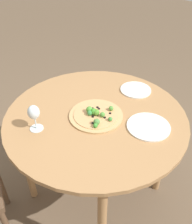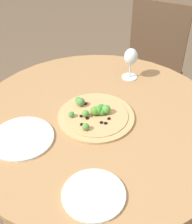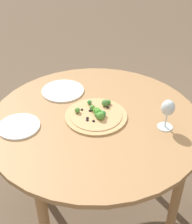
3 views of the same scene
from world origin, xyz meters
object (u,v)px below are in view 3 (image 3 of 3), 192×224
object	(u,v)px
plate_near	(63,91)
plate_far	(19,126)
pizza	(96,114)
wine_glass	(168,109)

from	to	relation	value
plate_near	plate_far	size ratio (longest dim) A/B	1.17
pizza	wine_glass	world-z (taller)	wine_glass
pizza	plate_far	bearing A→B (deg)	-92.82
plate_near	wine_glass	bearing A→B (deg)	42.02
wine_glass	plate_near	xyz separation A→B (m)	(-0.47, -0.42, -0.10)
plate_far	plate_near	bearing A→B (deg)	134.56
pizza	wine_glass	bearing A→B (deg)	59.14
wine_glass	plate_far	bearing A→B (deg)	-106.03
pizza	plate_far	xyz separation A→B (m)	(-0.02, -0.40, -0.01)
pizza	plate_near	distance (m)	0.31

